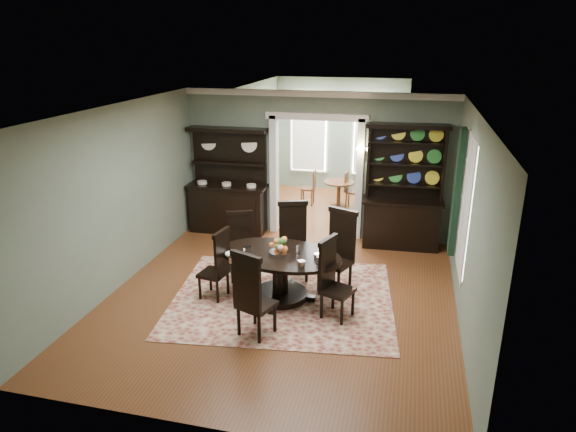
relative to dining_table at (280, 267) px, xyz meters
name	(u,v)px	position (x,y,z in m)	size (l,w,h in m)	color
room	(281,205)	(0.01, 0.02, 1.03)	(5.51, 6.01, 3.01)	brown
parlor	(335,141)	(0.01, 5.51, 0.97)	(3.51, 3.50, 3.01)	brown
doorway_trim	(316,160)	(0.01, 2.97, 1.07)	(2.08, 0.25, 2.57)	silver
right_window	(461,199)	(2.70, 0.90, 1.06)	(0.15, 1.47, 2.12)	white
wall_sconce	(363,150)	(0.96, 2.82, 1.34)	(0.27, 0.21, 0.21)	#B27B2F
rug	(283,298)	(0.04, -0.01, -0.54)	(3.48, 2.94, 0.01)	maroon
dining_table	(280,267)	(0.00, 0.00, 0.00)	(2.13, 2.06, 0.78)	black
centerpiece	(279,250)	(-0.01, -0.05, 0.31)	(1.56, 1.00, 0.26)	silver
chair_far_left	(241,243)	(-0.86, 0.60, 0.08)	(0.56, 0.55, 1.19)	black
chair_far_mid	(293,238)	(0.02, 0.86, 0.17)	(0.63, 0.62, 1.35)	black
chair_far_right	(339,248)	(0.85, 0.59, 0.17)	(0.65, 0.64, 1.37)	black
chair_end_left	(218,263)	(-0.95, -0.24, 0.08)	(0.48, 0.50, 1.18)	black
chair_end_right	(332,276)	(0.88, -0.35, 0.11)	(0.57, 0.58, 1.24)	black
chair_near	(251,293)	(-0.10, -1.21, 0.14)	(0.62, 0.60, 1.31)	black
sideboard	(228,196)	(-1.84, 2.71, 0.23)	(1.70, 0.63, 2.23)	black
welsh_dresser	(402,204)	(1.80, 2.71, 0.34)	(1.60, 0.66, 2.45)	black
parlor_table	(339,191)	(0.24, 4.80, -0.10)	(0.73, 0.73, 0.68)	#4F2F16
parlor_chair_left	(310,187)	(-0.49, 4.90, -0.08)	(0.37, 0.37, 0.87)	#4F2F16
parlor_chair_right	(351,189)	(0.53, 4.84, -0.05)	(0.40, 0.39, 0.91)	#4F2F16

